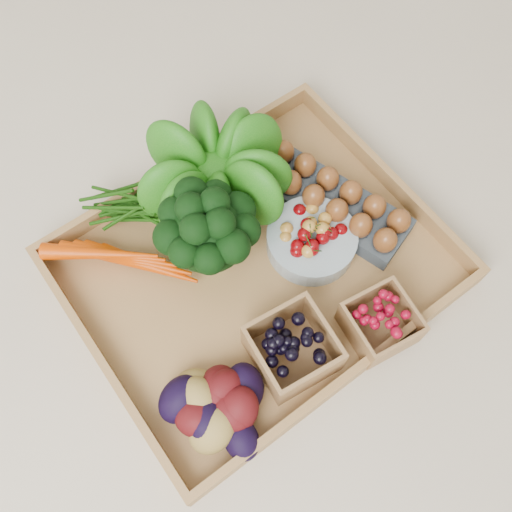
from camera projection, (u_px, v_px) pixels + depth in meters
ground at (256, 272)px, 0.91m from camera, size 4.00×4.00×0.00m
tray at (256, 270)px, 0.90m from camera, size 0.55×0.45×0.01m
carrots at (126, 258)px, 0.88m from camera, size 0.18×0.13×0.04m
lettuce at (216, 170)px, 0.88m from camera, size 0.16×0.16×0.16m
broccoli at (210, 243)px, 0.85m from camera, size 0.15×0.15×0.12m
cherry_bowl at (311, 241)px, 0.90m from camera, size 0.14×0.14×0.04m
egg_carton at (330, 203)px, 0.93m from camera, size 0.17×0.28×0.03m
potatoes at (215, 404)px, 0.76m from camera, size 0.16×0.16×0.09m
punnet_blackberry at (293, 349)px, 0.80m from camera, size 0.12×0.12×0.07m
punnet_raspberry at (380, 323)px, 0.83m from camera, size 0.10×0.10×0.06m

